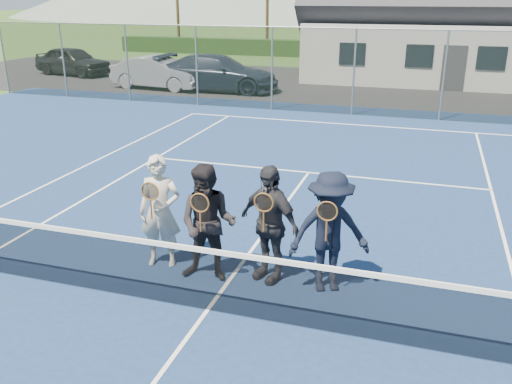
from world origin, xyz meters
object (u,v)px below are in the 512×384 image
player_b (208,224)px  player_c (269,223)px  player_a (160,212)px  player_d (329,232)px  car_b (159,73)px  car_c (218,73)px  tennis_net (207,277)px  car_a (73,61)px

player_b → player_c: 0.89m
player_a → player_d: same height
car_b → player_c: (9.82, -15.50, 0.20)m
player_a → player_d: 2.65m
car_c → player_a: player_a is taller
car_c → player_d: player_d is taller
car_b → player_a: (8.08, -15.58, 0.20)m
tennis_net → player_a: (-1.21, 1.06, 0.38)m
car_a → car_b: bearing=-100.6°
car_c → tennis_net: bearing=-160.2°
player_a → car_a: bearing=128.6°
player_c → player_b: bearing=-161.4°
tennis_net → player_d: bearing=37.0°
player_d → player_a: bearing=-179.4°
player_c → car_b: bearing=122.3°
car_a → tennis_net: 24.92m
player_b → car_a: bearing=129.9°
car_c → car_a: bearing=74.5°
player_b → player_d: 1.77m
car_b → car_a: bearing=73.4°
car_b → player_c: 18.35m
car_a → car_c: size_ratio=0.80×
car_c → player_a: size_ratio=3.03×
car_a → car_c: car_c is taller
car_b → car_c: (2.80, 0.27, 0.07)m
player_b → player_d: same height
car_b → car_c: 2.82m
player_b → player_c: size_ratio=1.00×
car_c → player_d: (7.93, -15.83, 0.13)m
player_b → player_d: (1.76, 0.24, -0.00)m
player_b → player_c: bearing=18.6°
car_c → player_d: 17.70m
player_c → player_d: size_ratio=1.00×
tennis_net → player_b: bearing=110.4°
car_c → player_b: (6.17, -16.06, 0.13)m
car_b → player_d: bearing=-139.7°
car_a → tennis_net: car_a is taller
car_a → player_b: bearing=-128.3°
tennis_net → player_b: size_ratio=6.49×
car_b → tennis_net: (9.29, -16.64, -0.19)m
player_c → player_a: bearing=-177.5°
car_b → player_d: size_ratio=2.45×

